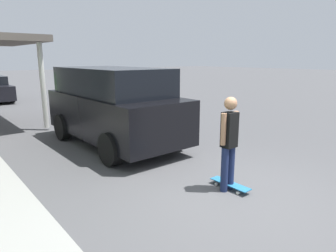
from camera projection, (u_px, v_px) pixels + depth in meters
name	position (u px, v px, depth m)	size (l,w,h in m)	color
ground_plane	(230.00, 194.00, 5.21)	(120.00, 120.00, 0.00)	#49494C
suv_parked	(113.00, 105.00, 8.00)	(2.08, 4.50, 2.06)	black
skateboarder	(229.00, 140.00, 5.17)	(0.41, 0.22, 1.67)	#192347
skateboard	(230.00, 184.00, 5.41)	(0.22, 0.79, 0.10)	#236B99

